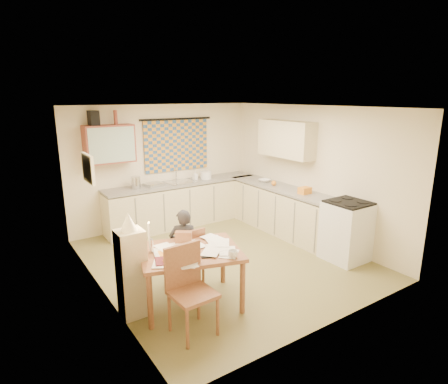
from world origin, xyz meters
TOP-DOWN VIEW (x-y plane):
  - floor at (0.00, 0.00)m, footprint 4.00×4.50m
  - ceiling at (0.00, 0.00)m, footprint 4.00×4.50m
  - wall_back at (0.00, 2.26)m, footprint 4.00×0.02m
  - wall_front at (0.00, -2.26)m, footprint 4.00×0.02m
  - wall_left at (-2.01, 0.00)m, footprint 0.02×4.50m
  - wall_right at (2.01, 0.00)m, footprint 0.02×4.50m
  - window_blind at (0.30, 2.22)m, footprint 1.45×0.03m
  - curtain_rod at (0.30, 2.20)m, footprint 1.60×0.04m
  - wall_cabinet at (-1.15, 2.08)m, footprint 0.90×0.34m
  - wall_cabinet_glass at (-1.15, 1.91)m, footprint 0.84×0.02m
  - upper_cabinet_right at (1.83, 0.55)m, footprint 0.34×1.30m
  - framed_print at (-1.97, 0.40)m, footprint 0.04×0.50m
  - print_canvas at (-1.95, 0.40)m, footprint 0.01×0.42m
  - counter_back at (0.27, 1.95)m, footprint 3.30×0.62m
  - counter_right at (1.70, 0.31)m, footprint 0.62×2.95m
  - stove at (1.70, -1.12)m, footprint 0.65×0.65m
  - sink at (0.23, 1.95)m, footprint 0.60×0.51m
  - tap at (0.22, 2.13)m, footprint 0.03×0.03m
  - dish_rack at (-0.36, 1.95)m, footprint 0.39×0.35m
  - kettle at (-0.74, 1.95)m, footprint 0.24×0.24m
  - mixing_bowl at (0.84, 1.95)m, footprint 0.29×0.29m
  - soap_bottle at (0.60, 2.00)m, footprint 0.11×0.11m
  - bowl at (1.70, 1.01)m, footprint 0.25×0.25m
  - orange_bag at (1.70, -0.14)m, footprint 0.23×0.17m
  - fruit_orange at (1.65, 0.66)m, footprint 0.10×0.10m
  - speaker at (-1.40, 2.08)m, footprint 0.18×0.21m
  - bottle_green at (-1.33, 2.08)m, footprint 0.07×0.07m
  - bottle_brown at (-1.00, 2.08)m, footprint 0.08×0.08m
  - dining_table at (-1.12, -0.90)m, footprint 1.48×1.28m
  - chair_far at (-0.88, -0.38)m, footprint 0.40×0.40m
  - chair_near at (-1.41, -1.47)m, footprint 0.49×0.49m
  - person at (-0.94, -0.39)m, footprint 0.64×0.62m
  - shelf_stand at (-1.84, -0.74)m, footprint 0.32×0.30m
  - lampshade at (-1.84, -0.74)m, footprint 0.20×0.20m
  - letter_rack at (-1.06, -0.63)m, footprint 0.24×0.21m
  - mug at (-0.79, -1.39)m, footprint 0.20×0.20m
  - magazine at (-1.64, -1.00)m, footprint 0.34×0.37m
  - book at (-1.52, -0.85)m, footprint 0.30×0.33m
  - orange_box at (-1.51, -1.10)m, footprint 0.12×0.09m
  - eyeglasses at (-1.05, -1.21)m, footprint 0.14×0.09m
  - candle_holder at (-1.56, -0.70)m, footprint 0.06×0.06m
  - candle at (-1.58, -0.71)m, footprint 0.03×0.03m
  - candle_flame at (-1.58, -0.72)m, footprint 0.02×0.02m
  - papers at (-1.04, -0.96)m, footprint 1.24×0.92m

SIDE VIEW (x-z plane):
  - floor at x=0.00m, z-range -0.02..0.00m
  - chair_far at x=-0.88m, z-range -0.16..0.70m
  - chair_near at x=-1.41m, z-range -0.20..0.84m
  - dining_table at x=-1.12m, z-range 0.00..0.75m
  - counter_right at x=1.70m, z-range -0.01..0.91m
  - counter_back at x=0.27m, z-range -0.01..0.91m
  - stove at x=1.70m, z-range 0.00..1.00m
  - shelf_stand at x=-1.84m, z-range 0.00..1.12m
  - person at x=-0.94m, z-range 0.00..1.13m
  - eyeglasses at x=-1.05m, z-range 0.75..0.77m
  - book at x=-1.52m, z-range 0.75..0.77m
  - magazine at x=-1.64m, z-range 0.75..0.77m
  - papers at x=-1.04m, z-range 0.75..0.78m
  - orange_box at x=-1.51m, z-range 0.75..0.79m
  - mug at x=-0.79m, z-range 0.75..0.84m
  - letter_rack at x=-1.06m, z-range 0.75..0.91m
  - candle_holder at x=-1.56m, z-range 0.75..0.93m
  - sink at x=0.23m, z-range 0.83..0.93m
  - bowl at x=1.70m, z-range 0.92..0.98m
  - dish_rack at x=-0.36m, z-range 0.92..0.98m
  - fruit_orange at x=1.65m, z-range 0.92..1.02m
  - orange_bag at x=1.70m, z-range 0.92..1.04m
  - mixing_bowl at x=0.84m, z-range 0.92..1.08m
  - soap_bottle at x=0.60m, z-range 0.92..1.11m
  - kettle at x=-0.74m, z-range 0.92..1.16m
  - candle at x=-1.58m, z-range 0.93..1.15m
  - tap at x=0.22m, z-range 0.92..1.20m
  - candle_flame at x=-1.58m, z-range 1.15..1.17m
  - lampshade at x=-1.84m, z-range 1.12..1.34m
  - wall_back at x=0.00m, z-range 0.00..2.50m
  - wall_front at x=0.00m, z-range 0.00..2.50m
  - wall_left at x=-2.01m, z-range 0.00..2.50m
  - wall_right at x=2.01m, z-range 0.00..2.50m
  - window_blind at x=0.30m, z-range 1.12..2.17m
  - framed_print at x=-1.97m, z-range 1.50..1.90m
  - print_canvas at x=-1.95m, z-range 1.54..1.86m
  - wall_cabinet at x=-1.15m, z-range 1.45..2.15m
  - wall_cabinet_glass at x=-1.15m, z-range 1.48..2.12m
  - upper_cabinet_right at x=1.83m, z-range 1.50..2.20m
  - curtain_rod at x=0.30m, z-range 2.18..2.22m
  - speaker at x=-1.40m, z-range 2.15..2.41m
  - bottle_green at x=-1.33m, z-range 2.15..2.41m
  - bottle_brown at x=-1.00m, z-range 2.15..2.41m
  - ceiling at x=0.00m, z-range 2.50..2.52m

